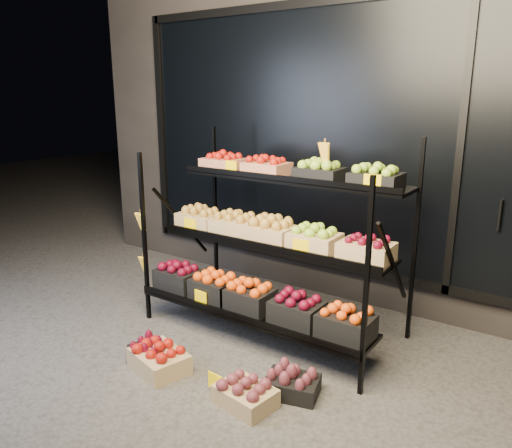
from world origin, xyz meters
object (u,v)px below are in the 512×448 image
Objects in this scene: floor_crate_left at (159,358)px; display_rack at (268,243)px; floor_crate_midleft at (151,353)px; floor_crate_midright at (245,393)px.

display_rack is at bearing 87.63° from floor_crate_left.
display_rack is 5.31× the size of floor_crate_midleft.
floor_crate_left is 0.12m from floor_crate_midleft.
floor_crate_midright is (0.77, 0.02, -0.01)m from floor_crate_left.
floor_crate_midright is (0.47, -0.97, -0.70)m from display_rack.
display_rack is at bearing 124.39° from floor_crate_midright.
floor_crate_midleft is at bearing -179.97° from floor_crate_left.
floor_crate_midleft is at bearing -113.57° from display_rack.
floor_crate_left is 1.18× the size of floor_crate_midleft.
floor_crate_midleft is at bearing -172.39° from floor_crate_midright.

